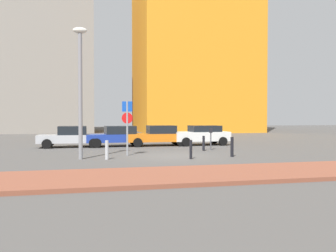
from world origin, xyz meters
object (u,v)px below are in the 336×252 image
parking_meter (211,136)px  traffic_bollard_near (232,147)px  parked_car_silver (72,137)px  parking_sign_post (127,121)px  traffic_bollard_far (204,143)px  traffic_bollard_edge (191,150)px  parked_car_white (202,135)px  traffic_bollard_mid (107,150)px  parked_car_blue (117,136)px  street_lamp (80,81)px  parked_car_orange (158,135)px

parking_meter → traffic_bollard_near: parking_meter is taller
traffic_bollard_near → parked_car_silver: bearing=136.4°
parked_car_silver → parking_meter: size_ratio=3.25×
parking_sign_post → traffic_bollard_far: parking_sign_post is taller
parked_car_silver → parking_sign_post: parking_sign_post is taller
traffic_bollard_far → traffic_bollard_edge: size_ratio=0.98×
parked_car_white → traffic_bollard_mid: (-7.39, -7.48, -0.30)m
parked_car_blue → traffic_bollard_near: (5.29, -8.04, -0.23)m
parked_car_blue → street_lamp: bearing=-108.5°
parked_car_blue → parked_car_orange: 2.96m
parked_car_silver → parking_meter: 9.61m
parking_sign_post → traffic_bollard_near: (5.29, -1.86, -1.34)m
street_lamp → traffic_bollard_edge: size_ratio=6.85×
traffic_bollard_near → traffic_bollard_mid: (-6.48, 0.31, -0.05)m
parking_sign_post → traffic_bollard_mid: size_ratio=3.14×
parked_car_blue → parked_car_orange: parked_car_orange is taller
parking_sign_post → street_lamp: (-2.44, -1.12, 2.00)m
parked_car_orange → traffic_bollard_edge: (-0.06, -8.37, -0.27)m
parking_meter → street_lamp: street_lamp is taller
parked_car_blue → parking_sign_post: parking_sign_post is taller
parked_car_white → parking_meter: size_ratio=3.04×
traffic_bollard_near → traffic_bollard_far: traffic_bollard_near is taller
parked_car_silver → traffic_bollard_edge: bearing=-54.5°
traffic_bollard_far → traffic_bollard_mid: bearing=-152.6°
traffic_bollard_near → parked_car_orange: bearing=106.4°
traffic_bollard_far → parking_meter: bearing=34.8°
parked_car_orange → parked_car_white: (3.25, -0.13, 0.02)m
street_lamp → traffic_bollard_near: 8.46m
parking_meter → traffic_bollard_edge: 5.09m
parked_car_silver → street_lamp: (0.70, -7.31, 3.13)m
parked_car_white → parked_car_blue: bearing=177.6°
traffic_bollard_near → traffic_bollard_edge: traffic_bollard_near is taller
parked_car_orange → traffic_bollard_mid: parked_car_orange is taller
parked_car_silver → parked_car_white: 9.35m
street_lamp → traffic_bollard_far: 8.54m
street_lamp → traffic_bollard_near: size_ratio=6.20×
parked_car_orange → parked_car_silver: bearing=178.8°
parked_car_white → traffic_bollard_far: bearing=-106.8°
traffic_bollard_near → traffic_bollard_far: 3.48m
parked_car_silver → traffic_bollard_edge: size_ratio=4.70×
parked_car_blue → parked_car_orange: bearing=-2.3°
traffic_bollard_mid → traffic_bollard_edge: size_ratio=0.99×
parked_car_orange → parking_meter: (2.57, -4.03, 0.14)m
parking_meter → traffic_bollard_edge: (-2.62, -4.34, -0.42)m
parked_car_silver → parked_car_blue: bearing=-0.1°
parked_car_orange → parking_meter: parked_car_orange is taller
parked_car_blue → parking_sign_post: (0.01, -6.18, 1.12)m
parked_car_blue → traffic_bollard_mid: 7.83m
parking_sign_post → traffic_bollard_far: size_ratio=3.19×
parking_meter → traffic_bollard_mid: parking_meter is taller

